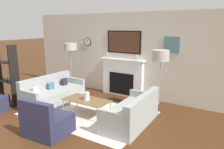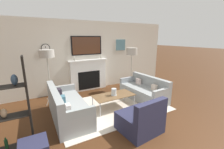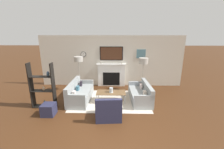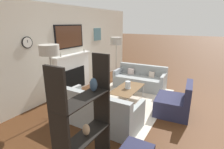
% 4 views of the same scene
% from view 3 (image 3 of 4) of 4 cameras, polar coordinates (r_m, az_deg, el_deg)
% --- Properties ---
extents(ground_plane, '(60.00, 60.00, 0.00)m').
position_cam_3_polar(ground_plane, '(4.60, -1.78, -22.49)').
color(ground_plane, '#462713').
extents(fireplace_wall, '(7.58, 0.28, 2.70)m').
position_cam_3_polar(fireplace_wall, '(8.04, -0.23, 4.26)').
color(fireplace_wall, beige).
rests_on(fireplace_wall, ground_plane).
extents(area_rug, '(3.23, 2.21, 0.01)m').
position_cam_3_polar(area_rug, '(6.59, -0.69, -9.74)').
color(area_rug, beige).
rests_on(area_rug, ground_plane).
extents(couch_left, '(0.84, 1.87, 0.83)m').
position_cam_3_polar(couch_left, '(6.65, -12.16, -7.12)').
color(couch_left, '#979C9D').
rests_on(couch_left, ground_plane).
extents(couch_right, '(0.83, 1.73, 0.77)m').
position_cam_3_polar(couch_right, '(6.57, 10.90, -7.51)').
color(couch_right, '#979C9D').
rests_on(couch_right, ground_plane).
extents(armchair, '(0.91, 0.86, 0.83)m').
position_cam_3_polar(armchair, '(5.24, -1.36, -13.68)').
color(armchair, '#272944').
rests_on(armchair, ground_plane).
extents(coffee_table, '(1.22, 0.61, 0.42)m').
position_cam_3_polar(coffee_table, '(6.34, -0.37, -6.97)').
color(coffee_table, brown).
rests_on(coffee_table, ground_plane).
extents(hurricane_candle, '(0.17, 0.17, 0.20)m').
position_cam_3_polar(hurricane_candle, '(6.30, -0.33, -6.03)').
color(hurricane_candle, silver).
rests_on(hurricane_candle, coffee_table).
extents(floor_lamp_left, '(0.43, 0.43, 1.74)m').
position_cam_3_polar(floor_lamp_left, '(7.35, -12.67, 5.59)').
color(floor_lamp_left, '#9E998E').
rests_on(floor_lamp_left, ground_plane).
extents(floor_lamp_right, '(0.43, 0.43, 1.69)m').
position_cam_3_polar(floor_lamp_right, '(7.27, 11.92, 4.98)').
color(floor_lamp_right, '#9E998E').
rests_on(floor_lamp_right, ground_plane).
extents(shelf_unit, '(0.90, 0.28, 1.77)m').
position_cam_3_polar(shelf_unit, '(6.31, -24.86, -4.26)').
color(shelf_unit, black).
rests_on(shelf_unit, ground_plane).
extents(ottoman, '(0.44, 0.44, 0.42)m').
position_cam_3_polar(ottoman, '(5.89, -22.99, -12.18)').
color(ottoman, '#272944').
rests_on(ottoman, ground_plane).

